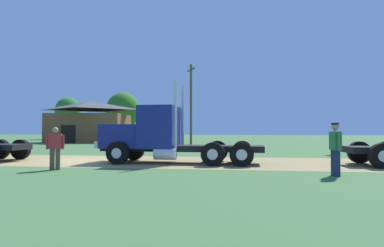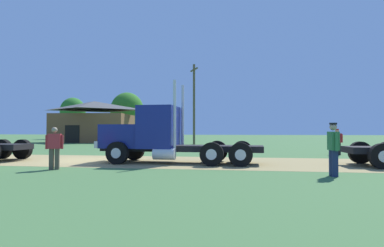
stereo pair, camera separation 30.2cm
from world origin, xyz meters
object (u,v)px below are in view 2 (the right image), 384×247
(visitor_standing_near, at_px, (333,147))
(shed_building, at_px, (94,122))
(truck_foreground_white, at_px, (158,136))
(visitor_far_side, at_px, (337,141))
(utility_pole_near, at_px, (194,102))
(visitor_by_barrel, at_px, (54,146))

(visitor_standing_near, xyz_separation_m, shed_building, (-22.95, 29.65, 1.64))
(truck_foreground_white, height_order, visitor_far_side, truck_foreground_white)
(visitor_standing_near, distance_m, utility_pole_near, 26.03)
(visitor_far_side, bearing_deg, visitor_standing_near, -105.43)
(visitor_standing_near, relative_size, utility_pole_near, 0.20)
(truck_foreground_white, relative_size, visitor_far_side, 4.74)
(visitor_by_barrel, bearing_deg, visitor_standing_near, -1.58)
(visitor_far_side, xyz_separation_m, utility_pole_near, (-11.36, 14.07, 3.83))
(visitor_standing_near, xyz_separation_m, utility_pole_near, (-8.54, 24.30, 3.73))
(shed_building, distance_m, utility_pole_near, 15.52)
(visitor_standing_near, bearing_deg, truck_foreground_white, 152.67)
(visitor_standing_near, height_order, shed_building, shed_building)
(truck_foreground_white, bearing_deg, visitor_standing_near, -27.33)
(visitor_standing_near, xyz_separation_m, visitor_by_barrel, (-10.49, 0.29, -0.08))
(visitor_by_barrel, distance_m, shed_building, 31.95)
(truck_foreground_white, relative_size, shed_building, 0.74)
(visitor_by_barrel, relative_size, visitor_far_side, 1.02)
(shed_building, xyz_separation_m, utility_pole_near, (14.42, -5.35, 2.09))
(visitor_far_side, bearing_deg, utility_pole_near, 128.92)
(visitor_far_side, distance_m, shed_building, 32.32)
(visitor_by_barrel, height_order, shed_building, shed_building)
(visitor_standing_near, bearing_deg, utility_pole_near, 109.36)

